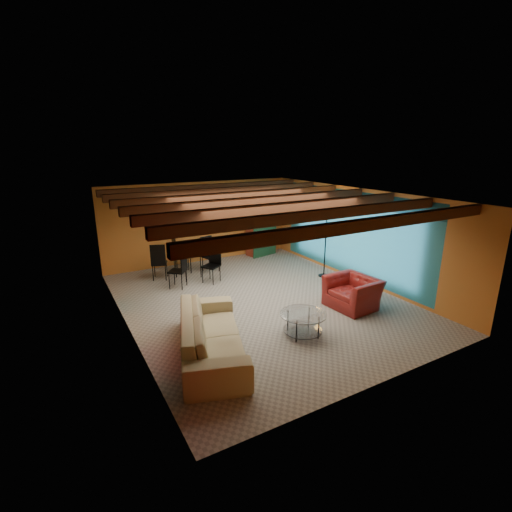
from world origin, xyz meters
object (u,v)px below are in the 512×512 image
armchair (353,292)px  dining_table (188,260)px  sofa (212,334)px  coffee_table (303,324)px  floor_lamp (325,245)px  potted_plant (261,197)px  vase (187,239)px  armoire (261,230)px

armchair → dining_table: (-2.78, 4.04, 0.18)m
sofa → coffee_table: 1.98m
armchair → floor_lamp: floor_lamp is taller
armchair → coffee_table: bearing=-78.1°
potted_plant → vase: potted_plant is taller
dining_table → vase: (-0.00, 0.00, 0.65)m
floor_lamp → sofa: bearing=-153.0°
coffee_table → potted_plant: bearing=67.9°
armchair → floor_lamp: (0.86, 2.11, 0.62)m
armoire → potted_plant: 1.19m
sofa → potted_plant: 7.12m
armoire → vase: (-3.19, -1.11, 0.29)m
armchair → coffee_table: 1.99m
coffee_table → dining_table: size_ratio=0.45×
coffee_table → floor_lamp: (2.76, 2.67, 0.75)m
armchair → armoire: size_ratio=0.63×
armoire → potted_plant: bearing=0.0°
sofa → floor_lamp: floor_lamp is taller
dining_table → potted_plant: potted_plant is taller
armoire → floor_lamp: floor_lamp is taller
coffee_table → vase: size_ratio=5.16×
armchair → potted_plant: potted_plant is taller
dining_table → coffee_table: bearing=-79.3°
dining_table → sofa: bearing=-104.0°
vase → sofa: bearing=-104.0°
dining_table → armoire: armoire is taller
vase → armchair: bearing=-55.5°
dining_table → vase: 0.65m
coffee_table → dining_table: 4.68m
dining_table → floor_lamp: size_ratio=1.08×
armchair → armoire: (0.41, 5.14, 0.54)m
floor_lamp → vase: bearing=152.1°
sofa → armoire: size_ratio=1.54×
armoire → vase: 3.39m
coffee_table → potted_plant: size_ratio=1.85×
potted_plant → armoire: bearing=0.0°
dining_table → potted_plant: (3.19, 1.11, 1.55)m
floor_lamp → vase: size_ratio=10.56×
armchair → dining_table: bearing=-149.8°
armchair → vase: bearing=-149.8°
vase → armoire: bearing=19.2°
floor_lamp → dining_table: bearing=152.1°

